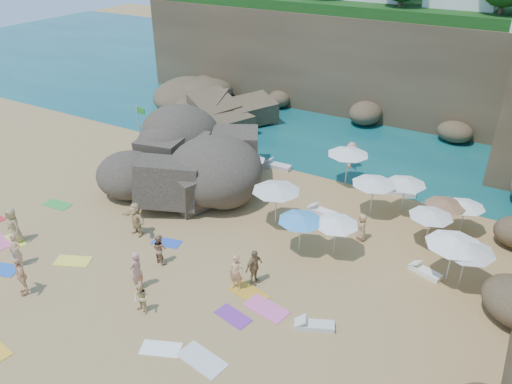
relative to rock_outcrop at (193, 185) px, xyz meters
The scene contains 47 objects.
ground 6.24m from the rock_outcrop, 53.08° to the right, with size 120.00×120.00×0.00m, color tan.
seawater 25.29m from the rock_outcrop, 81.47° to the left, with size 120.00×120.00×0.00m, color #0C4751.
cliff_back 21.20m from the rock_outcrop, 73.97° to the left, with size 44.00×8.00×8.00m, color brown.
rock_promontory 13.18m from the rock_outcrop, 123.37° to the left, with size 12.00×7.00×2.00m, color brown, non-canonical shape.
marina_masts 28.23m from the rock_outcrop, 117.01° to the left, with size 3.10×0.10×6.00m.
rock_outcrop is the anchor object (origin of this frame).
flag_pole 6.02m from the rock_outcrop, 164.51° to the left, with size 0.74×0.14×3.81m.
parasol_0 11.22m from the rock_outcrop, 11.23° to the left, with size 2.44×2.44×2.31m.
parasol_1 9.85m from the rock_outcrop, 30.90° to the left, with size 2.56×2.56×2.42m.
parasol_2 15.89m from the rock_outcrop, 10.09° to the left, with size 1.99×1.99×1.88m.
parasol_3 14.39m from the rock_outcrop, ahead, with size 2.18×2.18×2.07m.
parasol_4 12.84m from the rock_outcrop, 14.92° to the left, with size 2.28×2.28×2.15m.
parasol_5 3.98m from the rock_outcrop, 35.15° to the left, with size 1.98×1.98×1.88m.
parasol_6 14.92m from the rock_outcrop, ahead, with size 2.11×2.11×2.00m.
parasol_7 16.04m from the rock_outcrop, ahead, with size 2.54×2.54×2.40m.
parasol_8 16.61m from the rock_outcrop, ahead, with size 2.41×2.41×2.28m.
parasol_9 7.19m from the rock_outcrop, 12.27° to the right, with size 2.61×2.61×2.47m.
parasol_10 9.60m from the rock_outcrop, 19.06° to the right, with size 2.25×2.25×2.13m.
parasol_11 10.93m from the rock_outcrop, 13.18° to the right, with size 2.21×2.21×2.09m.
lounger_0 5.87m from the rock_outcrop, 53.87° to the left, with size 1.92×0.64×0.30m, color silver.
lounger_1 12.82m from the rock_outcrop, 24.27° to the left, with size 1.71×0.57×0.27m, color silver.
lounger_2 7.59m from the rock_outcrop, ahead, with size 1.71×0.57×0.27m, color silver.
lounger_3 8.50m from the rock_outcrop, ahead, with size 1.73×0.58×0.27m, color white.
lounger_4 14.94m from the rock_outcrop, ahead, with size 1.54×0.51×0.24m, color white.
lounger_5 14.04m from the rock_outcrop, 32.95° to the right, with size 1.62×0.54×0.25m, color silver.
towel_0 11.95m from the rock_outcrop, 103.59° to the right, with size 1.86×0.93×0.03m, color blue.
towel_4 10.60m from the rock_outcrop, 113.79° to the right, with size 1.57×0.79×0.03m, color #E9FA41.
towel_5 13.65m from the rock_outcrop, 58.71° to the right, with size 1.56×0.78×0.03m, color white.
towel_6 12.23m from the rock_outcrop, 45.58° to the right, with size 1.57×0.78×0.03m, color purple.
towel_8 6.45m from the rock_outcrop, 65.65° to the right, with size 1.49×0.75×0.03m, color blue.
towel_9 12.20m from the rock_outcrop, 38.60° to the right, with size 1.90×0.95×0.03m, color pink.
towel_10 10.97m from the rock_outcrop, 40.39° to the right, with size 1.81×0.91×0.03m, color gold.
towel_11 8.04m from the rock_outcrop, 131.44° to the right, with size 1.63×0.81×0.03m, color green.
towel_12 9.42m from the rock_outcrop, 91.77° to the right, with size 1.70×0.85×0.03m, color #FFEA43.
towel_13 14.34m from the rock_outcrop, 52.11° to the right, with size 1.92×0.96×0.03m, color silver.
person_stand_0 11.18m from the rock_outcrop, 101.71° to the right, with size 0.64×0.42×1.76m, color tan.
person_stand_1 8.11m from the rock_outcrop, 64.51° to the right, with size 0.76×0.59×1.56m, color #A67553.
person_stand_2 10.62m from the rock_outcrop, 43.60° to the left, with size 1.17×0.48×1.81m, color tan.
person_stand_3 10.41m from the rock_outcrop, 37.84° to the right, with size 1.04×0.43×1.78m, color olive.
person_stand_4 11.25m from the rock_outcrop, ahead, with size 0.73×0.40×1.50m, color tan.
person_stand_5 2.18m from the rock_outcrop, 148.91° to the left, with size 1.45×0.42×1.56m, color tan.
person_stand_6 10.10m from the rock_outcrop, 67.60° to the right, with size 0.70×0.46×1.92m, color tan.
person_lie_1 12.12m from the rock_outcrop, 91.31° to the right, with size 1.08×1.85×0.45m, color #F6BD8C.
person_lie_2 10.48m from the rock_outcrop, 112.92° to the right, with size 0.93×1.90×0.51m, color #A58752.
person_lie_3 6.07m from the rock_outcrop, 82.04° to the right, with size 1.71×1.85×0.49m, color #D8B271.
person_lie_4 10.52m from the rock_outcrop, 42.71° to the right, with size 0.64×1.76×0.42m, color tan.
person_lie_5 11.63m from the rock_outcrop, 63.94° to the right, with size 0.70×1.44×0.54m, color #E1BF80.
Camera 1 is at (13.60, -16.95, 14.70)m, focal length 35.00 mm.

